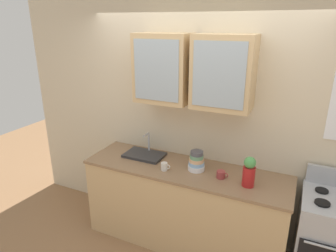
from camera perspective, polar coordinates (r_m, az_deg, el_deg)
name	(u,v)px	position (r m, az deg, el deg)	size (l,w,h in m)	color
ground_plane	(183,240)	(3.71, 2.94, -20.95)	(10.00, 10.00, 0.00)	#936B47
back_wall_unit	(198,107)	(3.26, 5.71, 3.57)	(4.65, 0.45, 2.85)	beige
counter	(184,205)	(3.43, 3.08, -15.01)	(2.20, 0.64, 0.93)	tan
stove_range	(329,244)	(3.29, 28.54, -19.24)	(0.58, 0.63, 1.11)	#ADAFB5
sink_faucet	(144,154)	(3.46, -4.54, -5.44)	(0.45, 0.29, 0.26)	#2D2D30
bowl_stack	(196,161)	(3.13, 5.50, -6.81)	(0.17, 0.17, 0.21)	white
vase	(249,172)	(2.91, 15.31, -8.47)	(0.12, 0.12, 0.30)	#B21E1E
cup_near_sink	(164,166)	(3.13, -0.70, -7.79)	(0.10, 0.07, 0.08)	silver
cup_near_bowls	(221,175)	(3.03, 10.14, -9.17)	(0.12, 0.09, 0.08)	#993838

